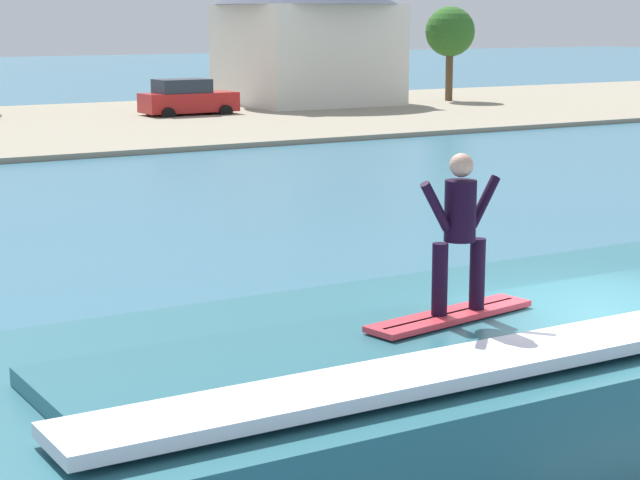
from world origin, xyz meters
The scene contains 8 objects.
ground_plane centered at (0.00, 0.00, 0.00)m, with size 260.00×260.00×0.00m, color teal.
wave_crest centered at (-1.55, 0.45, 0.80)m, with size 10.90×4.53×1.70m.
surfboard centered at (-1.91, 0.19, 1.73)m, with size 2.09×0.75×0.06m.
surfer centered at (-1.83, 0.18, 2.66)m, with size 0.98×0.32×1.62m.
car_far_shore centered at (13.62, 40.53, 0.95)m, with size 4.49×2.09×1.86m.
house_gabled_white centered at (21.95, 43.54, 4.19)m, with size 9.67×9.67×7.58m.
tree_tall_bare centered at (29.75, 41.47, 3.88)m, with size 2.70×2.70×5.29m.
tree_short_bushy centered at (20.53, 43.41, 4.07)m, with size 2.98×2.98×5.64m.
Camera 1 is at (-8.80, -8.66, 4.69)m, focal length 63.93 mm.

